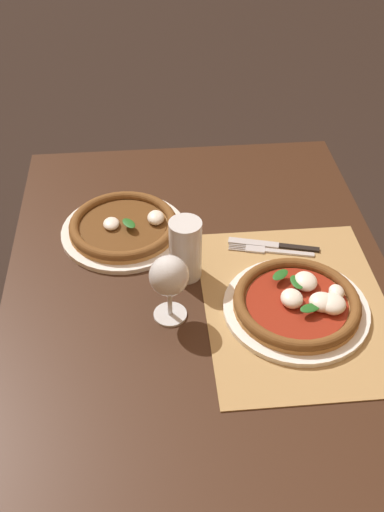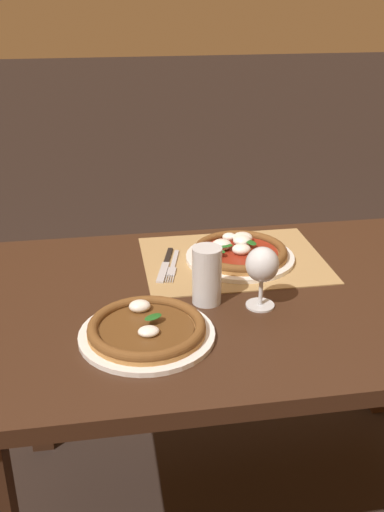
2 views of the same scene
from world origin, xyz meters
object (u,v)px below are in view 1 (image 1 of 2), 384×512
object	(u,v)px
pint_glass	(185,250)
fork	(270,251)
pizza_far	(124,227)
wine_glass	(169,277)
knife	(273,245)
pizza_near	(298,303)

from	to	relation	value
pint_glass	fork	world-z (taller)	pint_glass
pizza_far	pint_glass	xyz separation A→B (m)	(-0.16, -0.14, 0.05)
wine_glass	knife	distance (m)	0.34
pizza_far	knife	distance (m)	0.36
pizza_far	knife	size ratio (longest dim) A/B	1.43
knife	fork	bearing A→B (deg)	151.98
pizza_far	pizza_near	bearing A→B (deg)	-129.52
wine_glass	pint_glass	size ratio (longest dim) A/B	1.07
pizza_near	pizza_far	bearing A→B (deg)	50.48
pint_glass	fork	bearing A→B (deg)	-74.66
wine_glass	fork	xyz separation A→B (m)	(0.18, -0.25, -0.10)
pizza_near	pizza_far	world-z (taller)	pizza_near
pizza_far	wine_glass	bearing A→B (deg)	-161.60
pizza_far	fork	size ratio (longest dim) A/B	1.53
fork	knife	distance (m)	0.02
pizza_far	fork	distance (m)	0.36
pizza_far	fork	xyz separation A→B (m)	(-0.10, -0.34, -0.01)
fork	pizza_far	bearing A→B (deg)	72.93
pint_glass	knife	xyz separation A→B (m)	(0.08, -0.21, -0.06)
pint_glass	pizza_far	bearing A→B (deg)	40.39
fork	knife	size ratio (longest dim) A/B	0.93
knife	wine_glass	bearing A→B (deg)	127.50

